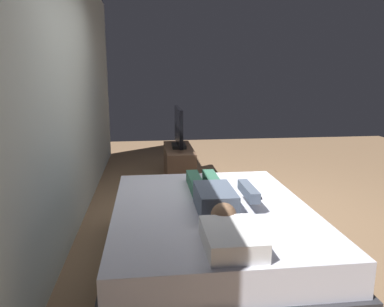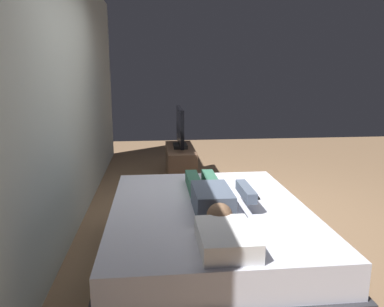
{
  "view_description": "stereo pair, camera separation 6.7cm",
  "coord_description": "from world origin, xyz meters",
  "px_view_note": "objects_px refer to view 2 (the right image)",
  "views": [
    {
      "loc": [
        -3.72,
        0.86,
        1.59
      ],
      "look_at": [
        0.35,
        0.37,
        0.69
      ],
      "focal_mm": 34.76,
      "sensor_mm": 36.0,
      "label": 1
    },
    {
      "loc": [
        -3.73,
        0.8,
        1.59
      ],
      "look_at": [
        0.35,
        0.37,
        0.69
      ],
      "focal_mm": 34.76,
      "sensor_mm": 36.0,
      "label": 2
    }
  ],
  "objects_px": {
    "pillow": "(226,238)",
    "remote": "(255,196)",
    "bed": "(209,238)",
    "tv": "(180,128)",
    "tv_stand": "(180,164)",
    "person": "(211,195)"
  },
  "relations": [
    {
      "from": "bed",
      "to": "tv",
      "type": "height_order",
      "value": "tv"
    },
    {
      "from": "remote",
      "to": "tv_stand",
      "type": "xyz_separation_m",
      "value": [
        2.42,
        0.47,
        -0.3
      ]
    },
    {
      "from": "person",
      "to": "remote",
      "type": "height_order",
      "value": "person"
    },
    {
      "from": "remote",
      "to": "tv_stand",
      "type": "relative_size",
      "value": 0.14
    },
    {
      "from": "pillow",
      "to": "person",
      "type": "xyz_separation_m",
      "value": [
        0.75,
        -0.02,
        0.02
      ]
    },
    {
      "from": "bed",
      "to": "tv",
      "type": "bearing_deg",
      "value": 0.88
    },
    {
      "from": "bed",
      "to": "person",
      "type": "distance_m",
      "value": 0.36
    },
    {
      "from": "person",
      "to": "remote",
      "type": "xyz_separation_m",
      "value": [
        0.15,
        -0.4,
        -0.07
      ]
    },
    {
      "from": "pillow",
      "to": "tv_stand",
      "type": "bearing_deg",
      "value": 0.69
    },
    {
      "from": "pillow",
      "to": "remote",
      "type": "bearing_deg",
      "value": -25.51
    },
    {
      "from": "tv_stand",
      "to": "tv",
      "type": "distance_m",
      "value": 0.53
    },
    {
      "from": "pillow",
      "to": "bed",
      "type": "bearing_deg",
      "value": 0.0
    },
    {
      "from": "pillow",
      "to": "tv_stand",
      "type": "height_order",
      "value": "pillow"
    },
    {
      "from": "bed",
      "to": "tv",
      "type": "relative_size",
      "value": 2.36
    },
    {
      "from": "tv",
      "to": "pillow",
      "type": "bearing_deg",
      "value": -179.31
    },
    {
      "from": "bed",
      "to": "tv_stand",
      "type": "distance_m",
      "value": 2.6
    },
    {
      "from": "pillow",
      "to": "person",
      "type": "distance_m",
      "value": 0.75
    },
    {
      "from": "bed",
      "to": "remote",
      "type": "bearing_deg",
      "value": -67.21
    },
    {
      "from": "pillow",
      "to": "tv",
      "type": "relative_size",
      "value": 0.55
    },
    {
      "from": "bed",
      "to": "tv_stand",
      "type": "bearing_deg",
      "value": 0.88
    },
    {
      "from": "pillow",
      "to": "tv",
      "type": "height_order",
      "value": "tv"
    },
    {
      "from": "pillow",
      "to": "tv",
      "type": "xyz_separation_m",
      "value": [
        3.32,
        0.04,
        0.18
      ]
    }
  ]
}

